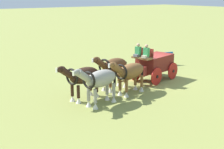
{
  "coord_description": "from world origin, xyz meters",
  "views": [
    {
      "loc": [
        14.66,
        15.45,
        5.85
      ],
      "look_at": [
        4.25,
        0.87,
        1.2
      ],
      "focal_mm": 50.3,
      "sensor_mm": 36.0,
      "label": 1
    }
  ],
  "objects_px": {
    "draft_horse_rear_near": "(130,72)",
    "draft_horse_rear_off": "(113,67)",
    "draft_horse_lead_off": "(83,77)",
    "draft_horse_lead_near": "(99,80)",
    "show_wagon": "(154,63)"
  },
  "relations": [
    {
      "from": "show_wagon",
      "to": "draft_horse_lead_near",
      "type": "relative_size",
      "value": 1.8
    },
    {
      "from": "draft_horse_rear_near",
      "to": "draft_horse_lead_off",
      "type": "xyz_separation_m",
      "value": [
        2.82,
        -0.68,
        0.0
      ]
    },
    {
      "from": "draft_horse_rear_near",
      "to": "draft_horse_rear_off",
      "type": "relative_size",
      "value": 1.03
    },
    {
      "from": "draft_horse_rear_near",
      "to": "draft_horse_rear_off",
      "type": "bearing_deg",
      "value": -77.46
    },
    {
      "from": "draft_horse_rear_near",
      "to": "draft_horse_rear_off",
      "type": "distance_m",
      "value": 1.3
    },
    {
      "from": "show_wagon",
      "to": "draft_horse_rear_off",
      "type": "distance_m",
      "value": 3.52
    },
    {
      "from": "show_wagon",
      "to": "draft_horse_lead_near",
      "type": "bearing_deg",
      "value": 19.22
    },
    {
      "from": "show_wagon",
      "to": "draft_horse_lead_off",
      "type": "relative_size",
      "value": 1.82
    },
    {
      "from": "draft_horse_lead_near",
      "to": "draft_horse_rear_off",
      "type": "bearing_deg",
      "value": -140.42
    },
    {
      "from": "draft_horse_rear_off",
      "to": "show_wagon",
      "type": "bearing_deg",
      "value": -177.57
    },
    {
      "from": "draft_horse_lead_off",
      "to": "draft_horse_lead_near",
      "type": "bearing_deg",
      "value": 103.1
    },
    {
      "from": "show_wagon",
      "to": "draft_horse_rear_near",
      "type": "height_order",
      "value": "show_wagon"
    },
    {
      "from": "show_wagon",
      "to": "draft_horse_rear_near",
      "type": "distance_m",
      "value": 3.53
    },
    {
      "from": "draft_horse_rear_near",
      "to": "draft_horse_lead_near",
      "type": "height_order",
      "value": "draft_horse_lead_near"
    },
    {
      "from": "draft_horse_lead_near",
      "to": "show_wagon",
      "type": "bearing_deg",
      "value": -160.78
    }
  ]
}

